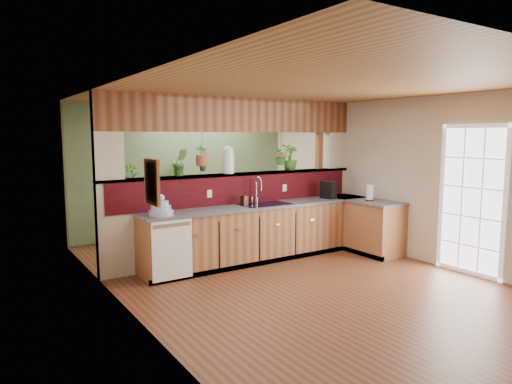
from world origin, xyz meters
TOP-DOWN VIEW (x-y plane):
  - ground at (0.00, 0.00)m, footprint 4.60×7.00m
  - ceiling at (0.00, 0.00)m, footprint 4.60×7.00m
  - wall_back at (0.00, 3.50)m, footprint 4.60×0.02m
  - wall_left at (-2.30, 0.00)m, footprint 0.02×7.00m
  - wall_right at (2.30, 0.00)m, footprint 0.02×7.00m
  - pass_through_partition at (0.03, 1.35)m, footprint 4.60×0.21m
  - pass_through_ledge at (0.00, 1.35)m, footprint 4.60×0.21m
  - header_beam at (0.00, 1.35)m, footprint 4.60×0.15m
  - sage_backwall at (0.00, 3.48)m, footprint 4.55×0.02m
  - countertop at (0.84, 0.87)m, footprint 4.14×1.52m
  - dishwasher at (-1.48, 0.66)m, footprint 0.58×0.03m
  - navy_sink at (0.25, 0.98)m, footprint 0.82×0.50m
  - french_door at (2.27, -1.30)m, footprint 0.06×1.02m
  - framed_print at (-2.27, -0.80)m, footprint 0.04×0.35m
  - faucet at (0.21, 1.13)m, footprint 0.19×0.19m
  - dish_stack at (-1.53, 0.90)m, footprint 0.34×0.34m
  - soap_dispenser at (-0.06, 1.10)m, footprint 0.10×0.10m
  - coffee_maker at (1.57, 0.93)m, footprint 0.16×0.27m
  - paper_towel at (1.96, 0.33)m, footprint 0.13×0.13m
  - glass_jar at (-0.21, 1.35)m, footprint 0.20×0.20m
  - ledge_plant_left at (-1.04, 1.35)m, footprint 0.25×0.22m
  - ledge_plant_right at (1.03, 1.35)m, footprint 0.32×0.32m
  - hanging_plant_a at (-0.67, 1.35)m, footprint 0.23×0.19m
  - hanging_plant_b at (0.84, 1.35)m, footprint 0.37×0.34m
  - shelving_console at (-0.69, 3.25)m, footprint 1.65×0.99m
  - shelf_plant_a at (-1.17, 3.25)m, footprint 0.28×0.24m
  - shelf_plant_b at (-0.29, 3.25)m, footprint 0.32×0.32m
  - floor_plant at (1.33, 2.07)m, footprint 0.61×0.53m

SIDE VIEW (x-z plane):
  - ground at x=0.00m, z-range -0.01..0.01m
  - floor_plant at x=1.33m, z-range 0.00..0.67m
  - countertop at x=0.84m, z-range 0.00..0.90m
  - dishwasher at x=-1.48m, z-range 0.05..0.87m
  - shelving_console at x=-0.69m, z-range -0.04..1.04m
  - navy_sink at x=0.25m, z-range 0.73..0.91m
  - dish_stack at x=-1.53m, z-range 0.84..1.14m
  - soap_dispenser at x=-0.06m, z-range 0.90..1.10m
  - paper_towel at x=1.96m, z-range 0.89..1.18m
  - coffee_maker at x=1.57m, z-range 0.89..1.19m
  - french_door at x=2.27m, z-range -0.03..2.13m
  - faucet at x=0.21m, z-range 0.92..1.35m
  - pass_through_partition at x=0.03m, z-range -0.11..2.49m
  - shelf_plant_a at x=-1.17m, z-range 1.04..1.50m
  - shelf_plant_b at x=-0.29m, z-range 1.04..1.52m
  - wall_back at x=0.00m, z-range 0.00..2.60m
  - wall_left at x=-2.30m, z-range 0.00..2.60m
  - wall_right at x=2.30m, z-range 0.00..2.60m
  - sage_backwall at x=0.00m, z-range 0.02..2.58m
  - pass_through_ledge at x=0.00m, z-range 1.35..1.39m
  - framed_print at x=-2.27m, z-range 1.32..1.78m
  - ledge_plant_left at x=-1.04m, z-range 1.39..1.80m
  - ledge_plant_right at x=1.03m, z-range 1.39..1.83m
  - glass_jar at x=-0.21m, z-range 1.39..1.83m
  - hanging_plant_a at x=-0.67m, z-range 1.52..2.05m
  - hanging_plant_b at x=0.84m, z-range 1.57..2.06m
  - header_beam at x=0.00m, z-range 2.05..2.60m
  - ceiling at x=0.00m, z-range 2.60..2.60m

